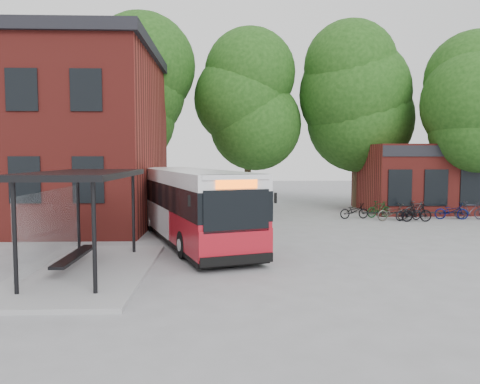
{
  "coord_description": "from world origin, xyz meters",
  "views": [
    {
      "loc": [
        -0.63,
        -14.1,
        3.27
      ],
      "look_at": [
        -0.02,
        2.84,
        2.0
      ],
      "focal_mm": 35.0,
      "sensor_mm": 36.0,
      "label": 1
    }
  ],
  "objects_px": {
    "city_bus": "(189,205)",
    "bicycle_5": "(417,209)",
    "bicycle_1": "(379,209)",
    "bicycle_2": "(392,212)",
    "bicycle_6": "(451,211)",
    "bicycle_4": "(408,213)",
    "bicycle_0": "(354,211)",
    "bicycle_3": "(416,213)",
    "bus_shelter": "(85,222)",
    "bicycle_7": "(470,210)"
  },
  "relations": [
    {
      "from": "city_bus",
      "to": "bicycle_5",
      "type": "relative_size",
      "value": 7.28
    },
    {
      "from": "bicycle_1",
      "to": "bicycle_5",
      "type": "height_order",
      "value": "bicycle_1"
    },
    {
      "from": "bicycle_2",
      "to": "bicycle_6",
      "type": "height_order",
      "value": "bicycle_6"
    },
    {
      "from": "bicycle_4",
      "to": "bicycle_6",
      "type": "relative_size",
      "value": 0.92
    },
    {
      "from": "bicycle_1",
      "to": "bicycle_4",
      "type": "xyz_separation_m",
      "value": [
        1.08,
        -1.3,
        -0.04
      ]
    },
    {
      "from": "bicycle_0",
      "to": "bicycle_3",
      "type": "xyz_separation_m",
      "value": [
        2.82,
        -1.3,
        0.05
      ]
    },
    {
      "from": "bus_shelter",
      "to": "bicycle_2",
      "type": "distance_m",
      "value": 16.36
    },
    {
      "from": "bicycle_7",
      "to": "bicycle_1",
      "type": "bearing_deg",
      "value": 94.22
    },
    {
      "from": "bicycle_1",
      "to": "bicycle_2",
      "type": "height_order",
      "value": "bicycle_1"
    },
    {
      "from": "bicycle_0",
      "to": "bicycle_5",
      "type": "xyz_separation_m",
      "value": [
        3.59,
        0.54,
        0.03
      ]
    },
    {
      "from": "bicycle_0",
      "to": "bicycle_5",
      "type": "relative_size",
      "value": 1.06
    },
    {
      "from": "bicycle_2",
      "to": "city_bus",
      "type": "bearing_deg",
      "value": 107.89
    },
    {
      "from": "city_bus",
      "to": "bicycle_5",
      "type": "xyz_separation_m",
      "value": [
        11.86,
        6.74,
        -0.94
      ]
    },
    {
      "from": "bus_shelter",
      "to": "bicycle_1",
      "type": "bearing_deg",
      "value": 43.78
    },
    {
      "from": "bus_shelter",
      "to": "bicycle_7",
      "type": "relative_size",
      "value": 4.47
    },
    {
      "from": "bicycle_5",
      "to": "bicycle_0",
      "type": "bearing_deg",
      "value": 82.16
    },
    {
      "from": "bicycle_2",
      "to": "bicycle_4",
      "type": "bearing_deg",
      "value": -95.84
    },
    {
      "from": "bicycle_4",
      "to": "bicycle_5",
      "type": "xyz_separation_m",
      "value": [
        1.01,
        1.37,
        0.04
      ]
    },
    {
      "from": "bicycle_0",
      "to": "bicycle_2",
      "type": "bearing_deg",
      "value": -126.77
    },
    {
      "from": "bicycle_4",
      "to": "bicycle_7",
      "type": "xyz_separation_m",
      "value": [
        3.45,
        0.34,
        0.06
      ]
    },
    {
      "from": "bus_shelter",
      "to": "bicycle_3",
      "type": "bearing_deg",
      "value": 36.34
    },
    {
      "from": "bicycle_1",
      "to": "bicycle_2",
      "type": "bearing_deg",
      "value": 171.97
    },
    {
      "from": "bicycle_1",
      "to": "bicycle_2",
      "type": "xyz_separation_m",
      "value": [
        0.23,
        -1.36,
        -0.01
      ]
    },
    {
      "from": "bicycle_4",
      "to": "bicycle_6",
      "type": "height_order",
      "value": "bicycle_6"
    },
    {
      "from": "bicycle_0",
      "to": "bicycle_1",
      "type": "bearing_deg",
      "value": -82.21
    },
    {
      "from": "bus_shelter",
      "to": "bicycle_0",
      "type": "height_order",
      "value": "bus_shelter"
    },
    {
      "from": "bicycle_6",
      "to": "bicycle_7",
      "type": "xyz_separation_m",
      "value": [
        1.0,
        -0.02,
        0.03
      ]
    },
    {
      "from": "bicycle_3",
      "to": "bicycle_7",
      "type": "xyz_separation_m",
      "value": [
        3.22,
        0.82,
        0.0
      ]
    },
    {
      "from": "bicycle_0",
      "to": "bicycle_1",
      "type": "xyz_separation_m",
      "value": [
        1.51,
        0.48,
        0.04
      ]
    },
    {
      "from": "bus_shelter",
      "to": "city_bus",
      "type": "relative_size",
      "value": 0.64
    },
    {
      "from": "bicycle_1",
      "to": "bus_shelter",
      "type": "bearing_deg",
      "value": 116.05
    },
    {
      "from": "bus_shelter",
      "to": "bicycle_6",
      "type": "height_order",
      "value": "bus_shelter"
    },
    {
      "from": "bicycle_3",
      "to": "bicycle_6",
      "type": "distance_m",
      "value": 2.37
    },
    {
      "from": "bicycle_3",
      "to": "bicycle_5",
      "type": "height_order",
      "value": "bicycle_3"
    },
    {
      "from": "bicycle_2",
      "to": "bicycle_7",
      "type": "xyz_separation_m",
      "value": [
        4.3,
        0.4,
        0.03
      ]
    },
    {
      "from": "bus_shelter",
      "to": "bicycle_1",
      "type": "distance_m",
      "value": 17.09
    },
    {
      "from": "bicycle_2",
      "to": "bicycle_3",
      "type": "xyz_separation_m",
      "value": [
        1.08,
        -0.42,
        0.03
      ]
    },
    {
      "from": "bicycle_5",
      "to": "city_bus",
      "type": "bearing_deg",
      "value": 103.17
    },
    {
      "from": "bicycle_6",
      "to": "bicycle_5",
      "type": "bearing_deg",
      "value": 64.97
    },
    {
      "from": "bicycle_1",
      "to": "bicycle_3",
      "type": "height_order",
      "value": "bicycle_3"
    },
    {
      "from": "bicycle_6",
      "to": "bicycle_7",
      "type": "relative_size",
      "value": 1.08
    },
    {
      "from": "bicycle_2",
      "to": "bus_shelter",
      "type": "bearing_deg",
      "value": 119.67
    },
    {
      "from": "bicycle_7",
      "to": "bicycle_2",
      "type": "bearing_deg",
      "value": 111.54
    },
    {
      "from": "bus_shelter",
      "to": "bicycle_5",
      "type": "relative_size",
      "value": 4.66
    },
    {
      "from": "bus_shelter",
      "to": "bicycle_0",
      "type": "bearing_deg",
      "value": 46.33
    },
    {
      "from": "bicycle_0",
      "to": "bicycle_2",
      "type": "height_order",
      "value": "bicycle_2"
    },
    {
      "from": "city_bus",
      "to": "bicycle_3",
      "type": "relative_size",
      "value": 7.0
    },
    {
      "from": "bicycle_1",
      "to": "bicycle_5",
      "type": "relative_size",
      "value": 1.01
    },
    {
      "from": "city_bus",
      "to": "bus_shelter",
      "type": "bearing_deg",
      "value": -134.79
    },
    {
      "from": "city_bus",
      "to": "bicycle_0",
      "type": "xyz_separation_m",
      "value": [
        8.27,
        6.2,
        -0.97
      ]
    }
  ]
}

